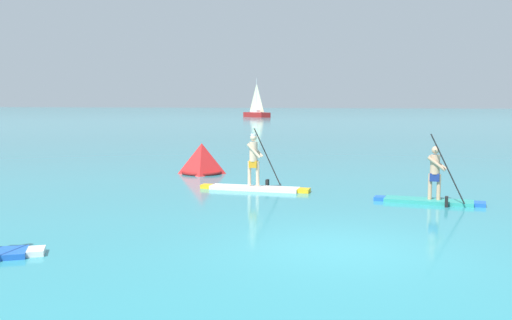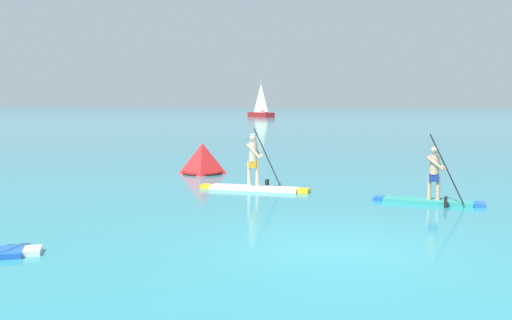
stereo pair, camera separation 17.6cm
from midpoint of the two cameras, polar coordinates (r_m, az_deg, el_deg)
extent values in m
plane|color=teal|center=(11.35, 8.00, -8.68)|extent=(440.00, 440.00, 0.00)
cube|color=white|center=(11.57, -21.53, -8.48)|extent=(0.51, 0.57, 0.11)
cube|color=white|center=(18.29, -0.44, -2.85)|extent=(2.89, 0.68, 0.13)
cube|color=yellow|center=(17.91, 4.53, -3.06)|extent=(0.37, 0.43, 0.13)
cube|color=yellow|center=(18.81, -5.17, -2.63)|extent=(0.37, 0.37, 0.13)
cylinder|color=beige|center=(18.20, -0.11, -1.41)|extent=(0.11, 0.11, 0.81)
cylinder|color=beige|center=(18.28, -0.94, -1.38)|extent=(0.11, 0.11, 0.81)
cube|color=orange|center=(18.20, -0.53, -0.42)|extent=(0.27, 0.23, 0.22)
cylinder|color=beige|center=(18.16, -0.53, 0.84)|extent=(0.26, 0.26, 0.62)
sphere|color=beige|center=(18.13, -0.53, 2.24)|extent=(0.21, 0.21, 0.21)
cylinder|color=white|center=(18.12, -0.53, 2.54)|extent=(0.18, 0.18, 0.06)
cylinder|color=beige|center=(18.29, -0.24, 1.00)|extent=(0.47, 0.10, 0.48)
cylinder|color=beige|center=(18.00, -0.51, 0.92)|extent=(0.47, 0.10, 0.48)
cylinder|color=black|center=(18.47, 0.87, 0.30)|extent=(0.92, 0.06, 1.85)
cube|color=black|center=(18.58, 0.87, -2.45)|extent=(0.09, 0.20, 0.32)
cube|color=teal|center=(16.73, 16.55, -3.96)|extent=(2.46, 0.95, 0.10)
cube|color=blue|center=(16.69, 21.18, -4.13)|extent=(0.35, 0.52, 0.10)
cube|color=blue|center=(16.87, 11.97, -3.76)|extent=(0.34, 0.45, 0.10)
cylinder|color=tan|center=(16.65, 17.50, -2.59)|extent=(0.11, 0.11, 0.72)
cylinder|color=tan|center=(16.66, 16.70, -2.56)|extent=(0.11, 0.11, 0.72)
cube|color=navy|center=(16.62, 17.12, -1.65)|extent=(0.28, 0.25, 0.22)
cylinder|color=tan|center=(16.58, 17.16, -0.43)|extent=(0.26, 0.26, 0.53)
sphere|color=tan|center=(16.54, 17.20, 0.96)|extent=(0.21, 0.21, 0.21)
cylinder|color=tan|center=(16.72, 17.37, -0.26)|extent=(0.52, 0.15, 0.42)
cylinder|color=tan|center=(16.42, 17.31, -0.37)|extent=(0.52, 0.15, 0.42)
cylinder|color=black|center=(16.12, 18.30, -0.84)|extent=(0.94, 0.14, 1.87)
cube|color=black|center=(16.25, 18.19, -4.04)|extent=(0.10, 0.21, 0.32)
pyramid|color=red|center=(22.51, -5.66, 0.16)|extent=(1.65, 1.65, 1.20)
torus|color=maroon|center=(22.57, -5.65, -1.21)|extent=(1.61, 1.61, 0.12)
cube|color=#A51E1E|center=(101.74, 0.01, 4.54)|extent=(5.88, 5.91, 0.84)
cylinder|color=#B2B2B7|center=(101.71, 0.01, 6.47)|extent=(0.12, 0.12, 6.01)
pyramid|color=beige|center=(101.71, 0.01, 6.27)|extent=(2.35, 1.85, 5.07)
cube|color=silver|center=(101.72, 0.01, 4.92)|extent=(2.56, 2.57, 0.51)
camera|label=1|loc=(0.09, -90.26, -0.03)|focal=40.05mm
camera|label=2|loc=(0.09, 89.74, 0.03)|focal=40.05mm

